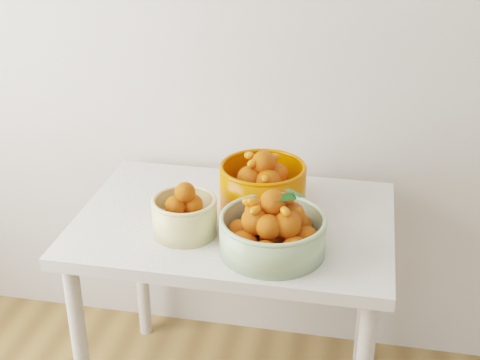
# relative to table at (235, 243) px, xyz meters

# --- Properties ---
(room_envelope) EXTENTS (4.04, 4.04, 2.72)m
(room_envelope) POSITION_rel_table_xyz_m (0.38, -1.59, 1.06)
(room_envelope) COLOR silver
(room_envelope) RESTS_ON ground
(table) EXTENTS (1.00, 0.70, 0.75)m
(table) POSITION_rel_table_xyz_m (0.00, 0.00, 0.00)
(table) COLOR silver
(table) RESTS_ON ground
(bowl_cream) EXTENTS (0.23, 0.23, 0.17)m
(bowl_cream) POSITION_rel_table_xyz_m (-0.13, -0.12, 0.16)
(bowl_cream) COLOR #DCC885
(bowl_cream) RESTS_ON table
(bowl_green) EXTENTS (0.37, 0.37, 0.20)m
(bowl_green) POSITION_rel_table_xyz_m (0.15, -0.18, 0.17)
(bowl_green) COLOR #96B583
(bowl_green) RESTS_ON table
(bowl_orange) EXTENTS (0.34, 0.34, 0.20)m
(bowl_orange) POSITION_rel_table_xyz_m (0.08, 0.09, 0.18)
(bowl_orange) COLOR #CD4B00
(bowl_orange) RESTS_ON table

